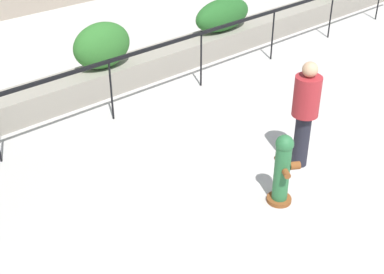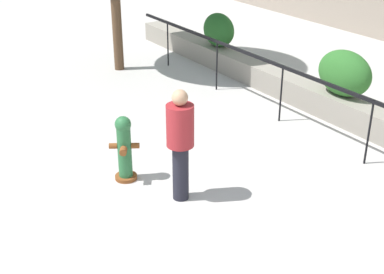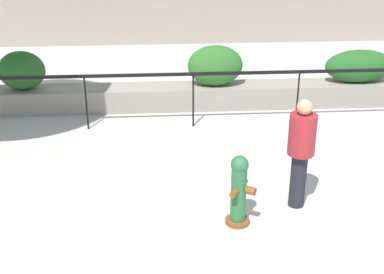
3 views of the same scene
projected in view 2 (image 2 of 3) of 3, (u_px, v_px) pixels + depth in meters
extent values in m
plane|color=#BCB7B2|center=(97.00, 266.00, 6.60)|extent=(120.00, 120.00, 0.00)
cube|color=black|center=(374.00, 102.00, 8.55)|extent=(15.00, 0.05, 0.06)
cylinder|color=black|center=(168.00, 44.00, 13.63)|extent=(0.04, 0.04, 1.15)
cylinder|color=black|center=(217.00, 65.00, 12.02)|extent=(0.04, 0.04, 1.15)
cylinder|color=black|center=(281.00, 94.00, 10.40)|extent=(0.04, 0.04, 1.15)
cylinder|color=black|center=(369.00, 133.00, 8.78)|extent=(0.04, 0.04, 1.15)
ellipsoid|color=#235B23|center=(219.00, 30.00, 13.52)|extent=(1.00, 0.63, 0.85)
ellipsoid|color=#2D6B28|center=(345.00, 73.00, 10.36)|extent=(1.21, 0.70, 0.90)
cylinder|color=brown|center=(126.00, 177.00, 8.55)|extent=(0.48, 0.48, 0.06)
cylinder|color=#286638|center=(125.00, 152.00, 8.36)|extent=(0.30, 0.30, 0.85)
sphere|color=#286638|center=(123.00, 124.00, 8.16)|extent=(0.25, 0.25, 0.25)
cylinder|color=brown|center=(123.00, 151.00, 8.15)|extent=(0.18, 0.17, 0.11)
cylinder|color=brown|center=(113.00, 146.00, 8.31)|extent=(0.14, 0.15, 0.09)
cylinder|color=brown|center=(135.00, 146.00, 8.32)|extent=(0.14, 0.15, 0.09)
cylinder|color=brown|center=(116.00, 3.00, 12.90)|extent=(0.24, 0.24, 3.32)
cylinder|color=black|center=(181.00, 172.00, 7.86)|extent=(0.33, 0.33, 0.88)
cylinder|color=maroon|center=(180.00, 126.00, 7.54)|extent=(0.55, 0.55, 0.62)
sphere|color=tan|center=(180.00, 98.00, 7.35)|extent=(0.23, 0.23, 0.23)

